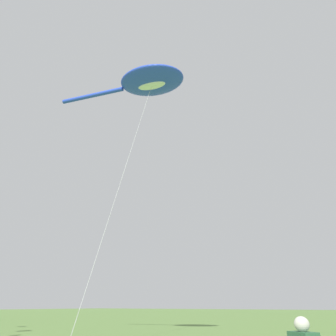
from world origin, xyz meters
TOP-DOWN VIEW (x-y plane):
  - big_show_kite at (7.28, 12.63)m, footprint 7.57×9.71m

SIDE VIEW (x-z plane):
  - big_show_kite at x=7.28m, z-range 7.96..24.80m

